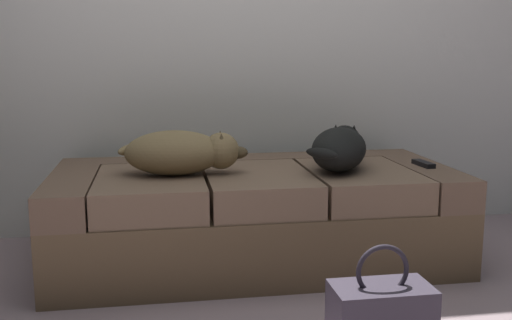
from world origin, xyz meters
TOP-DOWN VIEW (x-y plane):
  - couch at (0.00, 0.95)m, footprint 1.83×0.87m
  - dog_tan at (-0.33, 0.87)m, footprint 0.58×0.27m
  - dog_dark at (0.39, 0.89)m, footprint 0.40×0.55m
  - tv_remote at (0.80, 0.89)m, footprint 0.06×0.15m
  - handbag at (0.25, -0.01)m, footprint 0.32×0.18m

SIDE VIEW (x-z plane):
  - handbag at x=0.25m, z-range -0.06..0.31m
  - couch at x=0.00m, z-range 0.00..0.44m
  - tv_remote at x=0.80m, z-range 0.44..0.46m
  - dog_dark at x=0.39m, z-range 0.44..0.64m
  - dog_tan at x=-0.33m, z-range 0.44..0.64m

